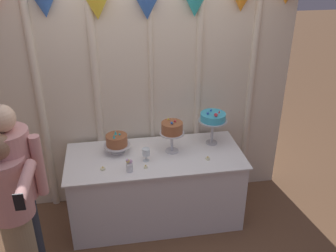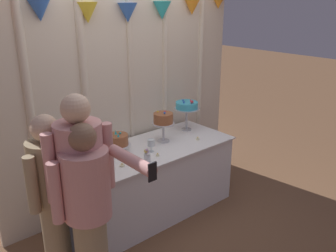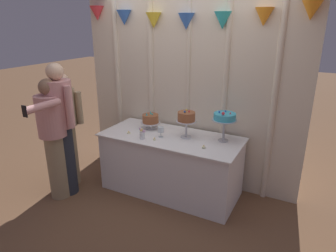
% 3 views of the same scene
% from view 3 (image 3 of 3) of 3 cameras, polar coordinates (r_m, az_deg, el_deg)
% --- Properties ---
extents(ground_plane, '(24.00, 24.00, 0.00)m').
position_cam_3_polar(ground_plane, '(4.10, -0.13, -12.74)').
color(ground_plane, brown).
extents(draped_curtain, '(3.11, 0.21, 2.67)m').
position_cam_3_polar(draped_curtain, '(4.04, 3.36, 8.95)').
color(draped_curtain, beige).
rests_on(draped_curtain, ground_plane).
extents(cake_table, '(1.80, 0.80, 0.79)m').
position_cam_3_polar(cake_table, '(3.98, 0.55, -7.24)').
color(cake_table, white).
rests_on(cake_table, ground_plane).
extents(cake_display_leftmost, '(0.27, 0.27, 0.24)m').
position_cam_3_polar(cake_display_leftmost, '(4.05, -3.36, 1.28)').
color(cake_display_leftmost, silver).
rests_on(cake_display_leftmost, cake_table).
extents(cake_display_center, '(0.25, 0.25, 0.36)m').
position_cam_3_polar(cake_display_center, '(3.71, 3.52, 1.55)').
color(cake_display_center, silver).
rests_on(cake_display_center, cake_table).
extents(cake_display_rightmost, '(0.30, 0.30, 0.39)m').
position_cam_3_polar(cake_display_rightmost, '(3.64, 10.73, 1.52)').
color(cake_display_rightmost, '#B2B2B7').
rests_on(cake_display_rightmost, cake_table).
extents(wine_glass, '(0.08, 0.08, 0.14)m').
position_cam_3_polar(wine_glass, '(3.76, -1.37, -0.71)').
color(wine_glass, silver).
rests_on(wine_glass, cake_table).
extents(flower_vase, '(0.07, 0.07, 0.15)m').
position_cam_3_polar(flower_vase, '(3.73, -4.94, -1.55)').
color(flower_vase, silver).
rests_on(flower_vase, cake_table).
extents(tealight_far_left, '(0.05, 0.05, 0.03)m').
position_cam_3_polar(tealight_far_left, '(3.93, -7.48, -1.32)').
color(tealight_far_left, beige).
rests_on(tealight_far_left, cake_table).
extents(tealight_near_left, '(0.04, 0.04, 0.03)m').
position_cam_3_polar(tealight_near_left, '(3.70, -2.61, -2.55)').
color(tealight_near_left, beige).
rests_on(tealight_near_left, cake_table).
extents(tealight_near_right, '(0.04, 0.04, 0.04)m').
position_cam_3_polar(tealight_near_right, '(3.48, 6.81, -4.05)').
color(tealight_near_right, beige).
rests_on(tealight_near_right, cake_table).
extents(guest_man_pink_jacket, '(0.42, 0.41, 1.55)m').
position_cam_3_polar(guest_man_pink_jacket, '(4.23, -18.80, 0.12)').
color(guest_man_pink_jacket, '#9E8966').
rests_on(guest_man_pink_jacket, ground_plane).
extents(guest_girl_blue_dress, '(0.50, 0.69, 1.55)m').
position_cam_3_polar(guest_girl_blue_dress, '(3.94, -21.05, -1.70)').
color(guest_girl_blue_dress, '#9E8966').
rests_on(guest_girl_blue_dress, ground_plane).
extents(guest_man_dark_suit, '(0.50, 0.39, 1.72)m').
position_cam_3_polar(guest_man_dark_suit, '(3.96, -19.62, 0.08)').
color(guest_man_dark_suit, '#282D38').
rests_on(guest_man_dark_suit, ground_plane).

